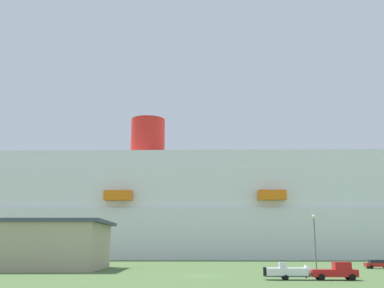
% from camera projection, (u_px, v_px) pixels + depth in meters
% --- Properties ---
extents(ground_plane, '(600.00, 600.00, 0.00)m').
position_uv_depth(ground_plane, '(186.00, 266.00, 94.96)').
color(ground_plane, '#4C6B38').
extents(cruise_ship, '(299.38, 63.83, 51.45)m').
position_uv_depth(cruise_ship, '(278.00, 214.00, 148.39)').
color(cruise_ship, white).
rests_on(cruise_ship, ground_plane).
extents(pickup_truck, '(5.82, 2.86, 2.20)m').
position_uv_depth(pickup_truck, '(336.00, 271.00, 57.96)').
color(pickup_truck, red).
rests_on(pickup_truck, ground_plane).
extents(small_boat_on_trailer, '(7.08, 2.56, 2.15)m').
position_uv_depth(small_boat_on_trailer, '(292.00, 272.00, 58.15)').
color(small_boat_on_trailer, '#595960').
rests_on(small_boat_on_trailer, ground_plane).
extents(street_lamp, '(0.56, 0.56, 8.85)m').
position_uv_depth(street_lamp, '(315.00, 236.00, 70.84)').
color(street_lamp, slate).
rests_on(street_lamp, ground_plane).
extents(parked_car_green_wagon, '(4.79, 2.39, 1.58)m').
position_uv_depth(parked_car_green_wagon, '(32.00, 264.00, 83.28)').
color(parked_car_green_wagon, '#2D723F').
rests_on(parked_car_green_wagon, ground_plane).
extents(parked_car_red_hatchback, '(4.86, 2.35, 1.58)m').
position_uv_depth(parked_car_red_hatchback, '(378.00, 264.00, 85.49)').
color(parked_car_red_hatchback, red).
rests_on(parked_car_red_hatchback, ground_plane).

